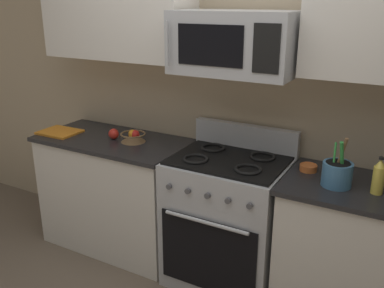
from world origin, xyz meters
TOP-DOWN VIEW (x-y plane):
  - wall_back at (0.00, 0.99)m, footprint 8.00×0.10m
  - counter_left at (-0.98, 0.61)m, footprint 1.17×0.60m
  - range_oven at (-0.00, 0.62)m, footprint 0.76×0.64m
  - counter_right at (0.84, 0.61)m, footprint 0.91×0.60m
  - microwave at (-0.00, 0.64)m, footprint 0.76×0.44m
  - upper_cabinets_left at (-0.98, 0.77)m, footprint 1.16×0.34m
  - utensil_crock at (0.69, 0.56)m, footprint 0.17×0.17m
  - fruit_basket at (-0.79, 0.64)m, footprint 0.19×0.19m
  - apple_loose at (-0.96, 0.62)m, footprint 0.08×0.08m
  - cutting_board at (-1.43, 0.52)m, footprint 0.31×0.25m
  - bottle_oil at (0.91, 0.57)m, footprint 0.06×0.06m
  - prep_bowl at (0.50, 0.70)m, footprint 0.11×0.11m

SIDE VIEW (x-z plane):
  - counter_left at x=-0.98m, z-range 0.00..0.91m
  - counter_right at x=0.84m, z-range 0.00..0.91m
  - range_oven at x=0.00m, z-range -0.07..1.02m
  - cutting_board at x=-1.43m, z-range 0.91..0.93m
  - prep_bowl at x=0.50m, z-range 0.91..0.95m
  - fruit_basket at x=-0.79m, z-range 0.90..0.99m
  - apple_loose at x=-0.96m, z-range 0.91..0.99m
  - utensil_crock at x=0.69m, z-range 0.84..1.13m
  - bottle_oil at x=0.91m, z-range 0.90..1.11m
  - wall_back at x=0.00m, z-range 0.00..2.60m
  - microwave at x=0.00m, z-range 1.48..1.86m
  - upper_cabinets_left at x=-0.98m, z-range 1.50..2.19m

